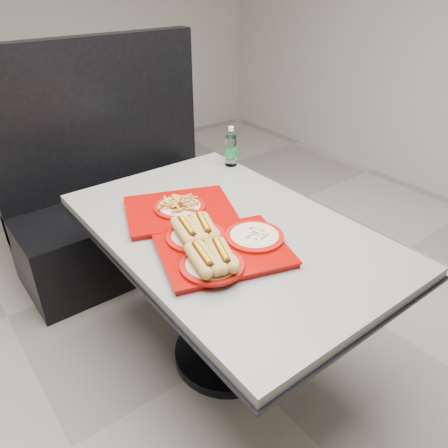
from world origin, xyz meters
TOP-DOWN VIEW (x-y plane):
  - ground at (0.00, 0.00)m, footprint 6.00×6.00m
  - diner_table at (0.00, 0.00)m, footprint 0.92×1.42m
  - booth_bench at (0.00, 1.09)m, footprint 1.30×0.57m
  - tray_near at (-0.15, -0.13)m, footprint 0.55×0.49m
  - tray_far at (-0.10, 0.22)m, footprint 0.55×0.50m
  - water_bottle at (0.41, 0.50)m, footprint 0.07×0.07m

SIDE VIEW (x-z plane):
  - ground at x=0.00m, z-range 0.00..0.00m
  - booth_bench at x=0.00m, z-range -0.27..1.08m
  - diner_table at x=0.00m, z-range 0.21..0.96m
  - tray_far at x=-0.10m, z-range 0.73..0.82m
  - tray_near at x=-0.15m, z-range 0.74..0.84m
  - water_bottle at x=0.41m, z-range 0.74..0.95m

